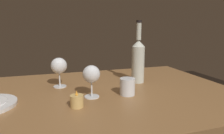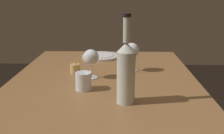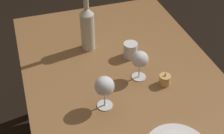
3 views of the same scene
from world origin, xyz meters
name	(u,v)px [view 1 (image 1 of 3)]	position (x,y,z in m)	size (l,w,h in m)	color
dining_table	(101,109)	(0.00, 0.00, 0.65)	(1.30, 0.90, 0.74)	olive
wine_glass_left	(91,75)	(0.06, 0.06, 0.84)	(0.08, 0.08, 0.14)	white
wine_glass_right	(59,66)	(0.18, -0.14, 0.85)	(0.08, 0.08, 0.15)	white
wine_bottle	(138,60)	(-0.24, -0.10, 0.87)	(0.07, 0.07, 0.34)	silver
water_tumbler	(127,87)	(-0.10, 0.08, 0.78)	(0.07, 0.07, 0.08)	white
votive_candle	(77,101)	(0.14, 0.15, 0.76)	(0.05, 0.05, 0.07)	#DBB266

